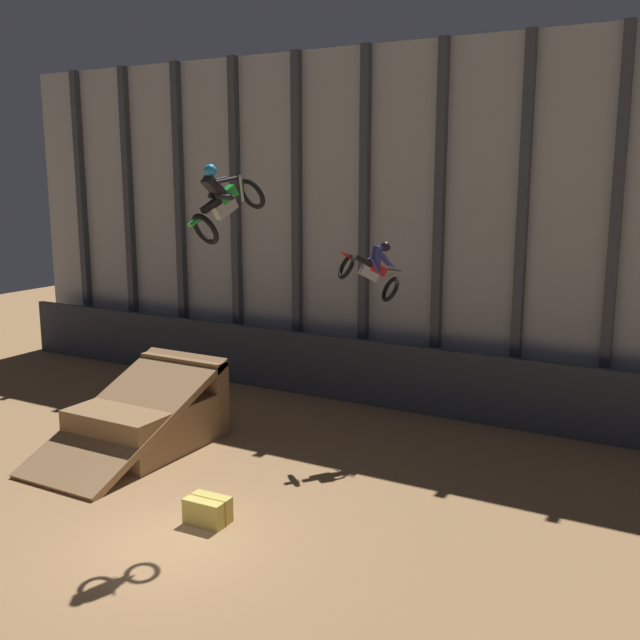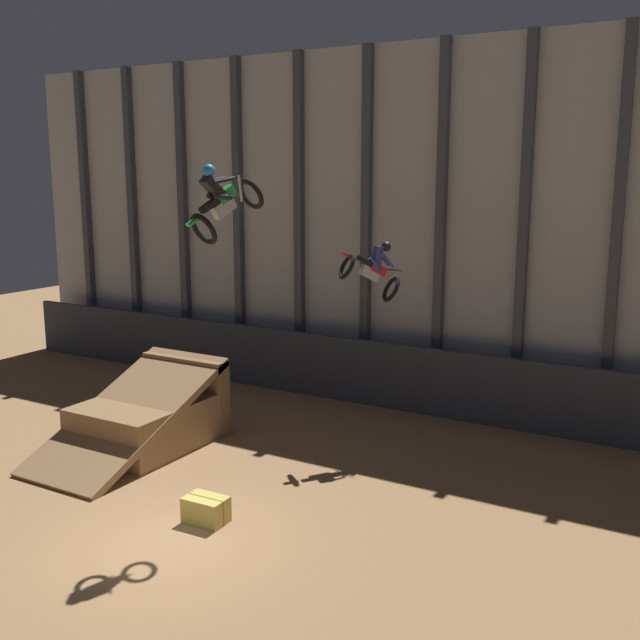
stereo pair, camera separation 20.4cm
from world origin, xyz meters
name	(u,v)px [view 2 (the right image)]	position (x,y,z in m)	size (l,w,h in m)	color
ground_plane	(167,544)	(0.00, 0.00, 0.00)	(60.00, 60.00, 0.00)	#9E754C
arena_back_wall	(404,228)	(0.00, 11.39, 5.61)	(32.00, 0.40, 11.22)	#ADB2B7
lower_barrier	(387,376)	(0.00, 10.31, 1.05)	(31.36, 0.20, 2.09)	#383D47
dirt_ramp	(152,416)	(-4.21, 4.17, 0.78)	(2.79, 5.27, 2.32)	#966F48
rider_bike_left_air	(222,202)	(-0.01, 2.09, 6.72)	(1.19, 1.88, 1.69)	black
rider_bike_right_air	(373,270)	(0.95, 7.22, 4.79)	(1.69, 1.71, 1.67)	black
traffic_cone_near_ramp	(203,410)	(-4.29, 6.47, 0.28)	(0.36, 0.36, 0.58)	black
hay_bale_trackside	(206,510)	(0.06, 1.16, 0.28)	(0.92, 0.63, 0.57)	#CCB751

